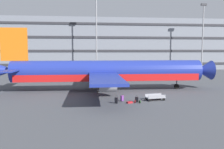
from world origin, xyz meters
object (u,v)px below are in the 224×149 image
at_px(backpack_red, 140,102).
at_px(baggage_cart, 155,97).
at_px(airliner, 106,72).
at_px(suitcase_navy, 130,102).
at_px(suitcase_purple, 122,98).
at_px(suitcase_upright, 137,99).
at_px(backpack_teal, 135,101).
at_px(suitcase_laid_flat, 116,100).

height_order(backpack_red, baggage_cart, baggage_cart).
distance_m(airliner, suitcase_navy, 11.26).
distance_m(airliner, suitcase_purple, 9.85).
bearing_deg(suitcase_upright, suitcase_purple, 158.35).
height_order(suitcase_purple, backpack_red, suitcase_purple).
relative_size(suitcase_upright, suitcase_navy, 0.97).
bearing_deg(airliner, backpack_teal, -74.95).
relative_size(suitcase_laid_flat, baggage_cart, 0.30).
distance_m(suitcase_purple, suitcase_upright, 1.99).
bearing_deg(suitcase_upright, airliner, 107.69).
xyz_separation_m(backpack_red, baggage_cart, (2.51, 1.61, 0.23)).
xyz_separation_m(suitcase_upright, suitcase_laid_flat, (-2.81, -0.53, 0.06)).
relative_size(suitcase_upright, suitcase_laid_flat, 0.83).
bearing_deg(backpack_red, baggage_cart, 32.58).
height_order(airliner, suitcase_laid_flat, airliner).
relative_size(airliner, suitcase_upright, 45.23).
relative_size(suitcase_purple, suitcase_upright, 1.13).
xyz_separation_m(backpack_teal, baggage_cart, (3.12, 1.43, 0.22)).
bearing_deg(backpack_teal, suitcase_laid_flat, 178.56).
relative_size(suitcase_navy, suitcase_laid_flat, 0.86).
distance_m(suitcase_laid_flat, backpack_teal, 2.47).
xyz_separation_m(airliner, suitcase_purple, (1.37, -9.37, -2.71)).
relative_size(airliner, suitcase_laid_flat, 37.72).
xyz_separation_m(suitcase_purple, baggage_cart, (4.63, 0.10, 0.01)).
xyz_separation_m(suitcase_upright, backpack_red, (0.26, -0.77, -0.17)).
relative_size(suitcase_laid_flat, backpack_red, 2.20).
bearing_deg(baggage_cart, suitcase_upright, -163.18).
xyz_separation_m(suitcase_navy, backpack_teal, (0.71, -0.06, 0.11)).
height_order(suitcase_upright, baggage_cart, suitcase_upright).
bearing_deg(suitcase_upright, backpack_teal, -120.73).
bearing_deg(backpack_teal, suitcase_upright, 59.27).
relative_size(airliner, baggage_cart, 11.32).
relative_size(suitcase_laid_flat, backpack_teal, 2.09).
height_order(airliner, backpack_red, airliner).
relative_size(airliner, suitcase_navy, 43.96).
bearing_deg(backpack_teal, suitcase_purple, 138.65).
bearing_deg(backpack_teal, backpack_red, -16.36).
height_order(suitcase_upright, backpack_teal, suitcase_upright).
bearing_deg(suitcase_navy, airliner, 101.53).
bearing_deg(backpack_red, backpack_teal, 163.64).
relative_size(airliner, suitcase_purple, 40.02).
xyz_separation_m(suitcase_upright, baggage_cart, (2.77, 0.84, 0.06)).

